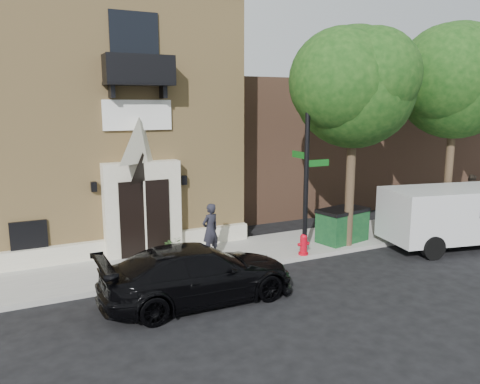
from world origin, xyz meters
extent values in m
plane|color=black|center=(0.00, 0.00, 0.00)|extent=(120.00, 120.00, 0.00)
cube|color=gray|center=(1.00, 1.50, 0.07)|extent=(42.00, 3.00, 0.15)
cube|color=tan|center=(-3.00, 8.00, 4.50)|extent=(12.00, 10.00, 9.00)
cube|color=black|center=(-3.00, 8.00, 9.15)|extent=(12.20, 10.20, 0.30)
cube|color=beige|center=(-3.00, 2.88, 0.45)|extent=(12.00, 0.30, 0.60)
cube|color=beige|center=(-1.00, 2.75, 1.75)|extent=(2.60, 0.55, 3.20)
pyramid|color=beige|center=(-1.00, 2.75, 4.10)|extent=(2.60, 0.55, 1.50)
cube|color=black|center=(-1.00, 2.46, 1.45)|extent=(1.70, 0.06, 2.60)
cube|color=beige|center=(-1.00, 2.42, 1.45)|extent=(0.06, 0.04, 2.60)
cube|color=white|center=(-1.00, 2.94, 4.90)|extent=(2.30, 0.10, 1.00)
cube|color=black|center=(-1.00, 2.55, 5.90)|extent=(2.20, 0.90, 0.10)
cube|color=black|center=(-1.00, 2.12, 6.35)|extent=(2.20, 0.06, 0.90)
cube|color=black|center=(-2.05, 2.55, 6.35)|extent=(0.06, 0.90, 0.90)
cube|color=black|center=(0.05, 2.55, 6.35)|extent=(0.06, 0.90, 0.90)
cube|color=black|center=(-1.00, 2.97, 7.10)|extent=(1.60, 0.08, 2.20)
cube|color=black|center=(-4.60, 2.95, 1.15)|extent=(1.10, 0.10, 1.00)
cube|color=red|center=(-4.60, 2.98, 1.15)|extent=(0.85, 0.06, 0.75)
cube|color=black|center=(-2.55, 2.88, 2.60)|extent=(0.18, 0.18, 0.32)
cube|color=black|center=(0.55, 2.88, 2.60)|extent=(0.18, 0.18, 0.32)
cube|color=brown|center=(12.00, 9.00, 3.20)|extent=(18.00, 8.00, 6.40)
cylinder|color=#38281C|center=(6.00, 0.45, 2.25)|extent=(0.32, 0.32, 4.20)
sphere|color=#0F340E|center=(6.00, 0.45, 5.82)|extent=(4.20, 4.20, 4.20)
sphere|color=#0F340E|center=(6.80, 0.75, 5.52)|extent=(3.36, 3.36, 3.36)
sphere|color=#0F340E|center=(5.30, 0.25, 6.02)|extent=(3.57, 3.57, 3.57)
sphere|color=#0F340E|center=(6.20, -0.25, 6.22)|extent=(3.15, 3.15, 3.15)
cylinder|color=#38281C|center=(11.00, 0.45, 2.36)|extent=(0.32, 0.32, 4.42)
sphere|color=#0F340E|center=(11.00, 0.45, 6.15)|extent=(4.50, 4.50, 4.50)
sphere|color=#0F340E|center=(11.80, 0.75, 5.85)|extent=(3.60, 3.60, 3.60)
sphere|color=#0F340E|center=(10.30, 0.25, 6.35)|extent=(3.82, 3.82, 3.83)
sphere|color=#0F340E|center=(11.20, -0.25, 6.55)|extent=(3.38, 3.38, 3.38)
imported|color=black|center=(-0.60, -1.51, 0.77)|extent=(5.36, 2.26, 1.54)
cube|color=silver|center=(9.77, -1.12, 1.31)|extent=(5.79, 3.21, 1.86)
cylinder|color=black|center=(7.85, -1.81, 0.42)|extent=(0.87, 0.43, 0.83)
cylinder|color=black|center=(8.25, 0.24, 0.42)|extent=(0.87, 0.43, 0.83)
cylinder|color=black|center=(11.69, -0.44, 0.42)|extent=(0.87, 0.43, 0.83)
cylinder|color=black|center=(3.93, 0.20, 3.20)|extent=(0.16, 0.16, 6.10)
cube|color=#0F4F15|center=(4.39, 0.19, 3.30)|extent=(0.87, 0.05, 0.22)
cube|color=#0F4F15|center=(3.94, 0.66, 3.56)|extent=(0.05, 0.87, 0.22)
cylinder|color=#B40717|center=(3.90, 0.20, 0.19)|extent=(0.34, 0.34, 0.08)
cylinder|color=#B40717|center=(3.90, 0.20, 0.48)|extent=(0.25, 0.25, 0.52)
sphere|color=#B40717|center=(3.90, 0.20, 0.77)|extent=(0.25, 0.25, 0.25)
cylinder|color=#B40717|center=(3.90, 0.20, 0.53)|extent=(0.42, 0.11, 0.11)
cube|color=#0F381C|center=(6.12, 0.93, 0.72)|extent=(2.04, 1.39, 1.14)
cube|color=black|center=(6.12, 0.93, 1.35)|extent=(2.10, 1.46, 0.12)
imported|color=#3B5E2D|center=(-0.22, 2.03, 0.49)|extent=(0.71, 0.64, 0.68)
imported|color=black|center=(0.95, 1.43, 1.07)|extent=(0.78, 0.64, 1.84)
imported|color=black|center=(14.83, 2.30, 1.05)|extent=(0.87, 1.01, 1.80)
camera|label=1|loc=(-4.81, -12.74, 5.24)|focal=35.00mm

